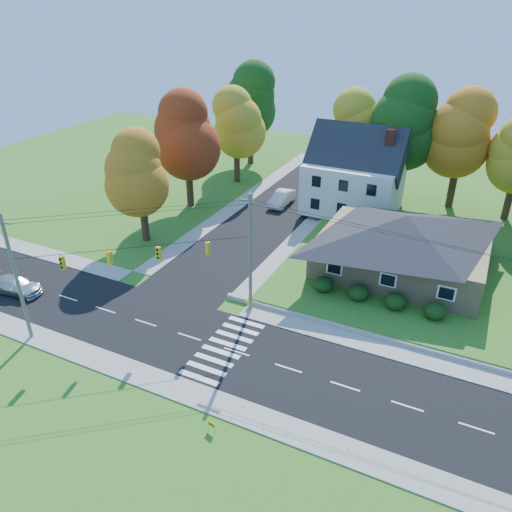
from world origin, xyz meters
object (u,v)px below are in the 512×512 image
Objects in this scene: fire_hydrant at (249,303)px; white_car at (282,198)px; ranch_house at (403,243)px; silver_sedan at (15,285)px.

white_car is at bearing 106.86° from fire_hydrant.
white_car is 5.87× the size of fire_hydrant.
ranch_house is 33.51m from silver_sedan.
ranch_house is at bearing 47.26° from fire_hydrant.
silver_sedan reaches higher than fire_hydrant.
ranch_house is at bearing -65.41° from silver_sedan.
fire_hydrant is at bearing -132.74° from ranch_house.
ranch_house is 17.22× the size of fire_hydrant.
fire_hydrant is (-9.74, -10.54, -2.86)m from ranch_house.
silver_sedan is 5.62× the size of fire_hydrant.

